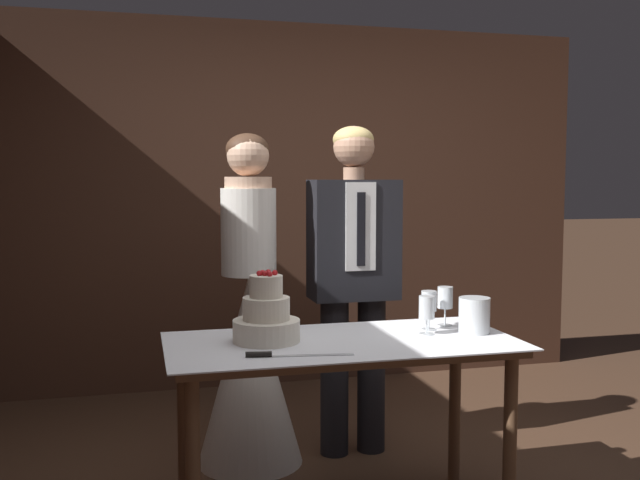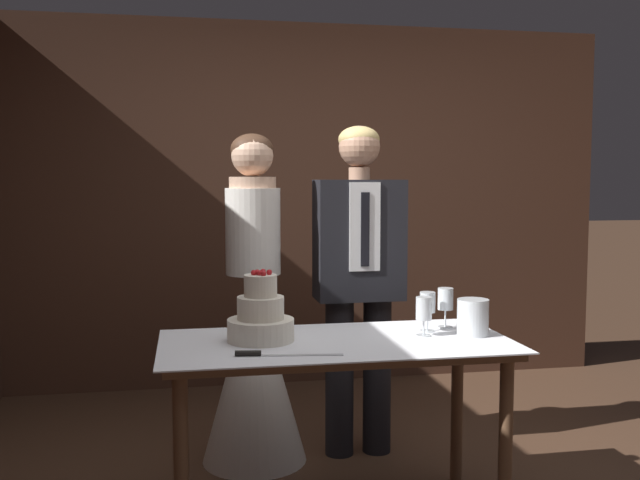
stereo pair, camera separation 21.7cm
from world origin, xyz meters
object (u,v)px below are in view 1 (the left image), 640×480
(tiered_cake, at_px, (266,318))
(groom, at_px, (353,268))
(wine_glass_near, at_px, (429,302))
(wine_glass_middle, at_px, (445,299))
(cake_table, at_px, (342,363))
(wine_glass_far, at_px, (427,308))
(cake_knife, at_px, (279,355))
(bride, at_px, (250,343))
(hurricane_candle, at_px, (474,316))

(tiered_cake, relative_size, groom, 0.17)
(wine_glass_near, xyz_separation_m, wine_glass_middle, (0.11, 0.06, 0.00))
(cake_table, distance_m, wine_glass_far, 0.44)
(tiered_cake, bearing_deg, cake_knife, -89.92)
(tiered_cake, relative_size, bride, 0.18)
(cake_knife, bearing_deg, groom, 66.79)
(wine_glass_middle, bearing_deg, cake_table, -162.50)
(hurricane_candle, distance_m, bride, 1.18)
(cake_knife, distance_m, wine_glass_middle, 0.94)
(cake_knife, distance_m, hurricane_candle, 0.94)
(cake_table, bearing_deg, tiered_cake, 169.39)
(tiered_cake, distance_m, wine_glass_middle, 0.86)
(wine_glass_near, height_order, wine_glass_far, wine_glass_near)
(bride, distance_m, groom, 0.67)
(tiered_cake, bearing_deg, cake_table, -10.61)
(tiered_cake, height_order, wine_glass_far, tiered_cake)
(tiered_cake, height_order, cake_knife, tiered_cake)
(wine_glass_far, distance_m, groom, 0.74)
(cake_table, xyz_separation_m, wine_glass_middle, (0.54, 0.17, 0.23))
(tiered_cake, bearing_deg, hurricane_candle, -3.84)
(wine_glass_near, bearing_deg, bride, 138.08)
(hurricane_candle, distance_m, groom, 0.83)
(tiered_cake, distance_m, bride, 0.74)
(bride, bearing_deg, wine_glass_far, -47.43)
(wine_glass_far, height_order, bride, bride)
(wine_glass_far, xyz_separation_m, groom, (-0.11, 0.73, 0.09))
(cake_table, bearing_deg, groom, 69.58)
(cake_table, distance_m, tiered_cake, 0.37)
(wine_glass_far, bearing_deg, wine_glass_near, 61.57)
(wine_glass_far, bearing_deg, tiered_cake, 176.95)
(tiered_cake, height_order, wine_glass_near, tiered_cake)
(cake_table, height_order, cake_knife, cake_knife)
(wine_glass_near, bearing_deg, groom, 103.82)
(wine_glass_near, bearing_deg, cake_table, -166.24)
(wine_glass_near, distance_m, groom, 0.66)
(hurricane_candle, bearing_deg, wine_glass_middle, 109.04)
(wine_glass_near, relative_size, bride, 0.10)
(hurricane_candle, height_order, groom, groom)
(wine_glass_far, distance_m, bride, 1.02)
(tiered_cake, distance_m, wine_glass_near, 0.75)
(cake_knife, height_order, hurricane_candle, hurricane_candle)
(cake_table, bearing_deg, hurricane_candle, -0.29)
(cake_table, bearing_deg, bride, 110.41)
(tiered_cake, xyz_separation_m, wine_glass_middle, (0.85, 0.11, 0.03))
(cake_knife, distance_m, wine_glass_near, 0.82)
(wine_glass_near, xyz_separation_m, groom, (-0.16, 0.64, 0.08))
(cake_table, relative_size, wine_glass_middle, 8.09)
(wine_glass_near, bearing_deg, cake_knife, -157.45)
(hurricane_candle, height_order, bride, bride)
(wine_glass_far, xyz_separation_m, bride, (-0.67, 0.73, -0.28))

